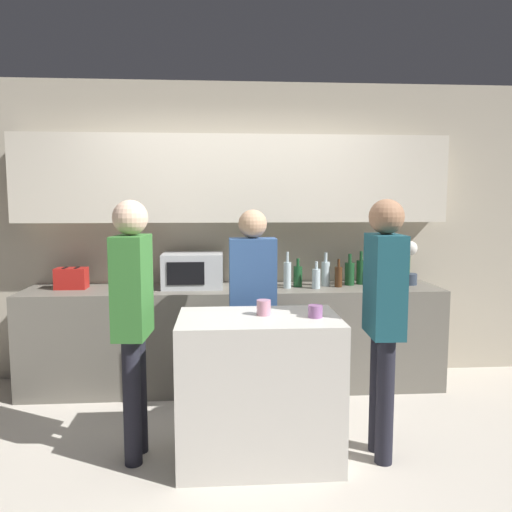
% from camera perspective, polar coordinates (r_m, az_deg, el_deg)
% --- Properties ---
extents(ground_plane, '(14.00, 14.00, 0.00)m').
position_cam_1_polar(ground_plane, '(3.33, -1.69, -23.10)').
color(ground_plane, beige).
extents(back_wall, '(6.40, 0.40, 2.70)m').
position_cam_1_polar(back_wall, '(4.56, -2.62, 5.08)').
color(back_wall, '#B2A893').
rests_on(back_wall, ground_plane).
extents(back_counter, '(3.60, 0.62, 0.88)m').
position_cam_1_polar(back_counter, '(4.46, -2.46, -9.23)').
color(back_counter, '#6B665B').
rests_on(back_counter, ground_plane).
extents(kitchen_island, '(1.00, 0.62, 0.92)m').
position_cam_1_polar(kitchen_island, '(3.25, 0.32, -14.87)').
color(kitchen_island, beige).
rests_on(kitchen_island, ground_plane).
extents(microwave, '(0.52, 0.39, 0.30)m').
position_cam_1_polar(microwave, '(4.39, -7.23, -1.63)').
color(microwave, '#B7BABC').
rests_on(microwave, back_counter).
extents(toaster, '(0.26, 0.16, 0.18)m').
position_cam_1_polar(toaster, '(4.58, -20.35, -2.40)').
color(toaster, '#B21E19').
rests_on(toaster, back_counter).
extents(potted_plant, '(0.14, 0.14, 0.39)m').
position_cam_1_polar(potted_plant, '(4.69, 17.14, -0.75)').
color(potted_plant, '#333D4C').
rests_on(potted_plant, back_counter).
extents(bottle_0, '(0.07, 0.07, 0.32)m').
position_cam_1_polar(bottle_0, '(4.32, 3.60, -2.10)').
color(bottle_0, silver).
rests_on(bottle_0, back_counter).
extents(bottle_1, '(0.08, 0.08, 0.25)m').
position_cam_1_polar(bottle_1, '(4.41, 4.80, -2.27)').
color(bottle_1, '#194723').
rests_on(bottle_1, back_counter).
extents(bottle_2, '(0.07, 0.07, 0.24)m').
position_cam_1_polar(bottle_2, '(4.33, 6.90, -2.53)').
color(bottle_2, silver).
rests_on(bottle_2, back_counter).
extents(bottle_3, '(0.08, 0.08, 0.30)m').
position_cam_1_polar(bottle_3, '(4.47, 7.96, -1.95)').
color(bottle_3, silver).
rests_on(bottle_3, back_counter).
extents(bottle_4, '(0.07, 0.07, 0.25)m').
position_cam_1_polar(bottle_4, '(4.44, 9.40, -2.30)').
color(bottle_4, '#472814').
rests_on(bottle_4, back_counter).
extents(bottle_5, '(0.09, 0.09, 0.28)m').
position_cam_1_polar(bottle_5, '(4.55, 10.65, -1.94)').
color(bottle_5, '#194723').
rests_on(bottle_5, back_counter).
extents(bottle_6, '(0.08, 0.08, 0.30)m').
position_cam_1_polar(bottle_6, '(4.62, 11.89, -1.75)').
color(bottle_6, '#194723').
rests_on(bottle_6, back_counter).
extents(bottle_7, '(0.07, 0.07, 0.25)m').
position_cam_1_polar(bottle_7, '(4.60, 13.22, -2.05)').
color(bottle_7, black).
rests_on(bottle_7, back_counter).
extents(cup_0, '(0.09, 0.09, 0.10)m').
position_cam_1_polar(cup_0, '(3.14, 0.88, -5.91)').
color(cup_0, '#CE89A0').
rests_on(cup_0, kitchen_island).
extents(cup_1, '(0.09, 0.09, 0.08)m').
position_cam_1_polar(cup_1, '(3.10, 6.80, -6.29)').
color(cup_1, '#9A609C').
rests_on(cup_1, kitchen_island).
extents(person_left, '(0.22, 0.35, 1.64)m').
position_cam_1_polar(person_left, '(3.20, -13.91, -5.78)').
color(person_left, black).
rests_on(person_left, ground_plane).
extents(person_center, '(0.22, 0.35, 1.65)m').
position_cam_1_polar(person_center, '(3.22, 14.42, -5.64)').
color(person_center, black).
rests_on(person_center, ground_plane).
extents(person_right, '(0.34, 0.21, 1.57)m').
position_cam_1_polar(person_right, '(3.67, -0.38, -4.80)').
color(person_right, black).
rests_on(person_right, ground_plane).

